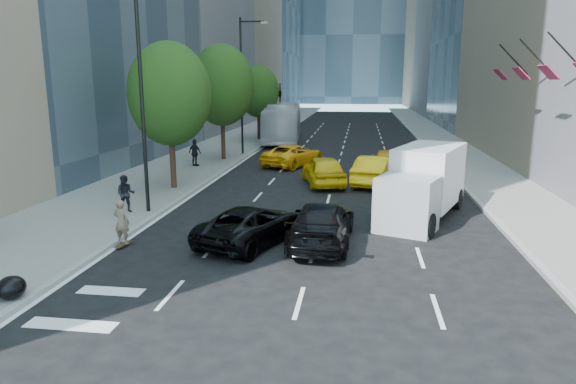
# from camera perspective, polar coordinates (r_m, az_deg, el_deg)

# --- Properties ---
(ground) EXTENTS (160.00, 160.00, 0.00)m
(ground) POSITION_cam_1_polar(r_m,az_deg,el_deg) (17.47, -0.46, -6.60)
(ground) COLOR black
(ground) RESTS_ON ground
(sidewalk_left) EXTENTS (6.00, 120.00, 0.15)m
(sidewalk_left) POSITION_cam_1_polar(r_m,az_deg,el_deg) (48.06, -5.82, 5.58)
(sidewalk_left) COLOR slate
(sidewalk_left) RESTS_ON ground
(sidewalk_right) EXTENTS (4.00, 120.00, 0.15)m
(sidewalk_right) POSITION_cam_1_polar(r_m,az_deg,el_deg) (47.28, 17.24, 4.98)
(sidewalk_right) COLOR slate
(sidewalk_right) RESTS_ON ground
(lamp_near) EXTENTS (2.13, 0.22, 10.00)m
(lamp_near) POSITION_cam_1_polar(r_m,az_deg,el_deg) (22.16, -15.65, 12.26)
(lamp_near) COLOR black
(lamp_near) RESTS_ON sidewalk_left
(lamp_far) EXTENTS (2.13, 0.22, 10.00)m
(lamp_far) POSITION_cam_1_polar(r_m,az_deg,el_deg) (39.33, -4.96, 12.49)
(lamp_far) COLOR black
(lamp_far) RESTS_ON sidewalk_left
(tree_near) EXTENTS (4.20, 4.20, 7.46)m
(tree_near) POSITION_cam_1_polar(r_m,az_deg,el_deg) (27.13, -13.02, 10.55)
(tree_near) COLOR black
(tree_near) RESTS_ON sidewalk_left
(tree_mid) EXTENTS (4.50, 4.50, 7.99)m
(tree_mid) POSITION_cam_1_polar(r_m,az_deg,el_deg) (36.64, -7.38, 11.68)
(tree_mid) COLOR black
(tree_mid) RESTS_ON sidewalk_left
(tree_far) EXTENTS (3.90, 3.90, 6.92)m
(tree_far) POSITION_cam_1_polar(r_m,az_deg,el_deg) (49.31, -3.30, 11.09)
(tree_far) COLOR black
(tree_far) RESTS_ON sidewalk_left
(traffic_signal) EXTENTS (2.48, 0.53, 5.20)m
(traffic_signal) POSITION_cam_1_polar(r_m,az_deg,el_deg) (57.05, -0.89, 10.88)
(traffic_signal) COLOR black
(traffic_signal) RESTS_ON sidewalk_left
(facade_flags) EXTENTS (1.85, 13.30, 2.05)m
(facade_flags) POSITION_cam_1_polar(r_m,az_deg,el_deg) (27.59, 25.94, 12.20)
(facade_flags) COLOR black
(facade_flags) RESTS_ON ground
(skateboarder) EXTENTS (0.62, 0.45, 1.57)m
(skateboarder) POSITION_cam_1_polar(r_m,az_deg,el_deg) (18.59, -17.97, -3.51)
(skateboarder) COLOR brown
(skateboarder) RESTS_ON ground
(black_sedan_lincoln) EXTENTS (3.75, 5.26, 1.33)m
(black_sedan_lincoln) POSITION_cam_1_polar(r_m,az_deg,el_deg) (18.20, -4.10, -3.65)
(black_sedan_lincoln) COLOR black
(black_sedan_lincoln) RESTS_ON ground
(black_sedan_mercedes) EXTENTS (2.25, 5.16, 1.48)m
(black_sedan_mercedes) POSITION_cam_1_polar(r_m,az_deg,el_deg) (18.07, 3.78, -3.52)
(black_sedan_mercedes) COLOR black
(black_sedan_mercedes) RESTS_ON ground
(taxi_a) EXTENTS (3.05, 5.12, 1.63)m
(taxi_a) POSITION_cam_1_polar(r_m,az_deg,el_deg) (28.33, 3.98, 2.44)
(taxi_a) COLOR yellow
(taxi_a) RESTS_ON ground
(taxi_b) EXTENTS (2.89, 5.16, 1.61)m
(taxi_b) POSITION_cam_1_polar(r_m,az_deg,el_deg) (28.74, 9.78, 2.41)
(taxi_b) COLOR yellow
(taxi_b) RESTS_ON ground
(taxi_c) EXTENTS (4.27, 5.70, 1.44)m
(taxi_c) POSITION_cam_1_polar(r_m,az_deg,el_deg) (34.66, 0.59, 4.12)
(taxi_c) COLOR #FFAF0D
(taxi_c) RESTS_ON ground
(taxi_d) EXTENTS (2.32, 5.21, 1.49)m
(taxi_d) POSITION_cam_1_polar(r_m,az_deg,el_deg) (32.27, 11.08, 3.32)
(taxi_d) COLOR orange
(taxi_d) RESTS_ON ground
(city_bus) EXTENTS (4.13, 12.90, 3.53)m
(city_bus) POSITION_cam_1_polar(r_m,az_deg,el_deg) (48.47, -0.59, 7.70)
(city_bus) COLOR silver
(city_bus) RESTS_ON ground
(box_truck) EXTENTS (4.28, 6.52, 2.94)m
(box_truck) POSITION_cam_1_polar(r_m,az_deg,el_deg) (22.01, 14.81, 0.99)
(box_truck) COLOR silver
(box_truck) RESTS_ON ground
(pedestrian_a) EXTENTS (0.92, 0.80, 1.60)m
(pedestrian_a) POSITION_cam_1_polar(r_m,az_deg,el_deg) (22.78, -17.60, -0.20)
(pedestrian_a) COLOR black
(pedestrian_a) RESTS_ON sidewalk_left
(pedestrian_b) EXTENTS (1.12, 0.85, 1.76)m
(pedestrian_b) POSITION_cam_1_polar(r_m,az_deg,el_deg) (34.15, -10.29, 4.32)
(pedestrian_b) COLOR black
(pedestrian_b) RESTS_ON sidewalk_left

